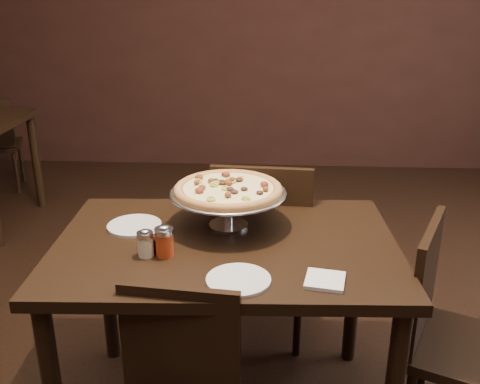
{
  "coord_description": "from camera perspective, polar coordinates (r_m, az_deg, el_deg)",
  "views": [
    {
      "loc": [
        0.25,
        -1.68,
        1.67
      ],
      "look_at": [
        0.14,
        0.15,
        0.97
      ],
      "focal_mm": 40.0,
      "sensor_mm": 36.0,
      "label": 1
    }
  ],
  "objects": [
    {
      "name": "room",
      "position": [
        1.74,
        -2.75,
        11.99
      ],
      "size": [
        6.04,
        7.04,
        2.84
      ],
      "color": "black",
      "rests_on": "ground"
    },
    {
      "name": "dining_table",
      "position": [
        2.04,
        -1.5,
        -7.9
      ],
      "size": [
        1.3,
        0.9,
        0.79
      ],
      "rotation": [
        0.0,
        0.0,
        0.04
      ],
      "color": "black",
      "rests_on": "ground"
    },
    {
      "name": "pizza_stand",
      "position": [
        2.06,
        -1.27,
        0.22
      ],
      "size": [
        0.45,
        0.45,
        0.19
      ],
      "color": "silver",
      "rests_on": "dining_table"
    },
    {
      "name": "parmesan_shaker",
      "position": [
        1.9,
        -10.05,
        -5.42
      ],
      "size": [
        0.06,
        0.06,
        0.1
      ],
      "color": "beige",
      "rests_on": "dining_table"
    },
    {
      "name": "pepper_flake_shaker",
      "position": [
        1.88,
        -8.07,
        -5.22
      ],
      "size": [
        0.07,
        0.07,
        0.12
      ],
      "color": "maroon",
      "rests_on": "dining_table"
    },
    {
      "name": "packet_caddy",
      "position": [
        1.95,
        -8.68,
        -5.24
      ],
      "size": [
        0.08,
        0.08,
        0.06
      ],
      "rotation": [
        0.0,
        0.0,
        -0.13
      ],
      "color": "black",
      "rests_on": "dining_table"
    },
    {
      "name": "napkin_stack",
      "position": [
        1.75,
        9.05,
        -9.29
      ],
      "size": [
        0.14,
        0.14,
        0.01
      ],
      "primitive_type": "cube",
      "rotation": [
        0.0,
        0.0,
        -0.19
      ],
      "color": "white",
      "rests_on": "dining_table"
    },
    {
      "name": "plate_left",
      "position": [
        2.15,
        -11.19,
        -3.53
      ],
      "size": [
        0.21,
        0.21,
        0.01
      ],
      "primitive_type": "cylinder",
      "color": "silver",
      "rests_on": "dining_table"
    },
    {
      "name": "plate_near",
      "position": [
        1.73,
        -0.17,
        -9.34
      ],
      "size": [
        0.21,
        0.21,
        0.01
      ],
      "primitive_type": "cylinder",
      "color": "silver",
      "rests_on": "dining_table"
    },
    {
      "name": "serving_spatula",
      "position": [
        1.93,
        0.25,
        -1.37
      ],
      "size": [
        0.15,
        0.15,
        0.02
      ],
      "rotation": [
        0.0,
        0.0,
        -0.9
      ],
      "color": "silver",
      "rests_on": "pizza_stand"
    },
    {
      "name": "chair_far",
      "position": [
        2.56,
        2.43,
        -5.76
      ],
      "size": [
        0.48,
        0.48,
        0.96
      ],
      "rotation": [
        0.0,
        0.0,
        3.08
      ],
      "color": "black",
      "rests_on": "ground"
    },
    {
      "name": "chair_side",
      "position": [
        2.17,
        21.71,
        -13.74
      ],
      "size": [
        0.55,
        0.55,
        0.89
      ],
      "rotation": [
        0.0,
        0.0,
        1.15
      ],
      "color": "black",
      "rests_on": "ground"
    }
  ]
}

